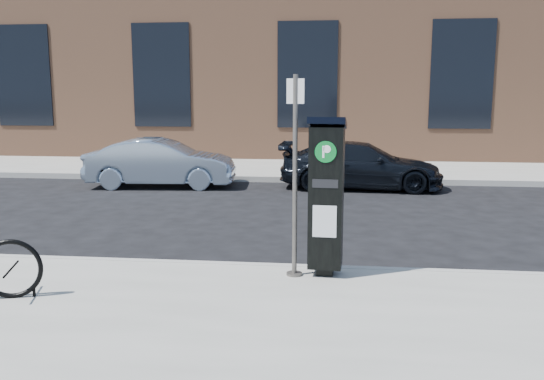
# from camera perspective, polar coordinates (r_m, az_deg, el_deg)

# --- Properties ---
(ground) EXTENTS (120.00, 120.00, 0.00)m
(ground) POSITION_cam_1_polar(r_m,az_deg,el_deg) (8.02, -1.06, -8.34)
(ground) COLOR black
(ground) RESTS_ON ground
(sidewalk_far) EXTENTS (60.00, 12.00, 0.15)m
(sidewalk_far) POSITION_cam_1_polar(r_m,az_deg,el_deg) (21.71, 3.71, 3.43)
(sidewalk_far) COLOR gray
(sidewalk_far) RESTS_ON ground
(curb_near) EXTENTS (60.00, 0.12, 0.16)m
(curb_near) POSITION_cam_1_polar(r_m,az_deg,el_deg) (7.98, -1.08, -7.88)
(curb_near) COLOR #9E9B93
(curb_near) RESTS_ON ground
(curb_far) EXTENTS (60.00, 0.12, 0.16)m
(curb_far) POSITION_cam_1_polar(r_m,az_deg,el_deg) (15.79, 2.69, 1.01)
(curb_far) COLOR #9E9B93
(curb_far) RESTS_ON ground
(building) EXTENTS (28.00, 10.05, 8.25)m
(building) POSITION_cam_1_polar(r_m,az_deg,el_deg) (24.62, 4.16, 13.68)
(building) COLOR #9C6647
(building) RESTS_ON ground
(parking_kiosk) EXTENTS (0.49, 0.44, 2.04)m
(parking_kiosk) POSITION_cam_1_polar(r_m,az_deg,el_deg) (7.32, 5.39, -0.50)
(parking_kiosk) COLOR black
(parking_kiosk) RESTS_ON sidewalk_near
(sign_pole) EXTENTS (0.22, 0.20, 2.55)m
(sign_pole) POSITION_cam_1_polar(r_m,az_deg,el_deg) (7.22, 2.29, 1.17)
(sign_pole) COLOR #5E5953
(sign_pole) RESTS_ON sidewalk_near
(bike_rack) EXTENTS (0.69, 0.25, 0.70)m
(bike_rack) POSITION_cam_1_polar(r_m,az_deg,el_deg) (7.26, -24.43, -7.16)
(bike_rack) COLOR black
(bike_rack) RESTS_ON sidewalk_near
(car_silver) EXTENTS (3.92, 1.66, 1.26)m
(car_silver) POSITION_cam_1_polar(r_m,az_deg,el_deg) (15.30, -10.94, 2.66)
(car_silver) COLOR #8D9FB3
(car_silver) RESTS_ON ground
(car_dark) EXTENTS (4.18, 1.81, 1.20)m
(car_dark) POSITION_cam_1_polar(r_m,az_deg,el_deg) (14.95, 8.78, 2.44)
(car_dark) COLOR black
(car_dark) RESTS_ON ground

